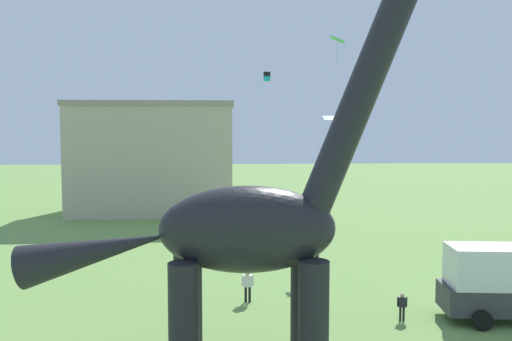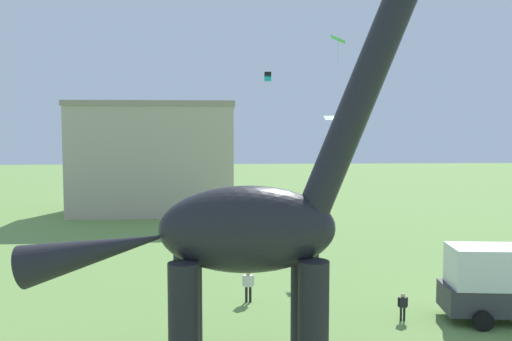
# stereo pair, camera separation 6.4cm
# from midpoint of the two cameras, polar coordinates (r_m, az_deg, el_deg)

# --- Properties ---
(dinosaur_sculpture) EXTENTS (13.07, 2.77, 13.66)m
(dinosaur_sculpture) POSITION_cam_midpoint_polar(r_m,az_deg,el_deg) (16.97, -1.01, -6.29)
(dinosaur_sculpture) COLOR black
(dinosaur_sculpture) RESTS_ON ground_plane
(parked_box_truck) EXTENTS (5.80, 2.71, 3.20)m
(parked_box_truck) POSITION_cam_midpoint_polar(r_m,az_deg,el_deg) (25.38, 25.45, -10.78)
(parked_box_truck) COLOR #38383D
(parked_box_truck) RESTS_ON ground_plane
(person_photographer) EXTENTS (0.45, 0.20, 1.19)m
(person_photographer) POSITION_cam_midpoint_polar(r_m,az_deg,el_deg) (24.11, 15.49, -13.60)
(person_photographer) COLOR black
(person_photographer) RESTS_ON ground_plane
(person_watching_child) EXTENTS (0.57, 0.25, 1.52)m
(person_watching_child) POSITION_cam_midpoint_polar(r_m,az_deg,el_deg) (25.57, -0.76, -11.93)
(person_watching_child) COLOR black
(person_watching_child) RESTS_ON ground_plane
(kite_near_low) EXTENTS (0.35, 0.35, 0.49)m
(kite_near_low) POSITION_cam_midpoint_polar(r_m,az_deg,el_deg) (29.00, 1.33, 10.01)
(kite_near_low) COLOR black
(kite_high_right) EXTENTS (1.47, 1.11, 0.30)m
(kite_high_right) POSITION_cam_midpoint_polar(r_m,az_deg,el_deg) (34.67, 8.55, 5.58)
(kite_high_right) COLOR green
(kite_near_high) EXTENTS (0.93, 1.15, 1.32)m
(kite_near_high) POSITION_cam_midpoint_polar(r_m,az_deg,el_deg) (27.28, 8.85, 13.65)
(kite_near_high) COLOR green
(background_building_block) EXTENTS (15.68, 10.40, 10.83)m
(background_building_block) POSITION_cam_midpoint_polar(r_m,az_deg,el_deg) (54.28, -10.60, 1.39)
(background_building_block) COLOR #B7A893
(background_building_block) RESTS_ON ground_plane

